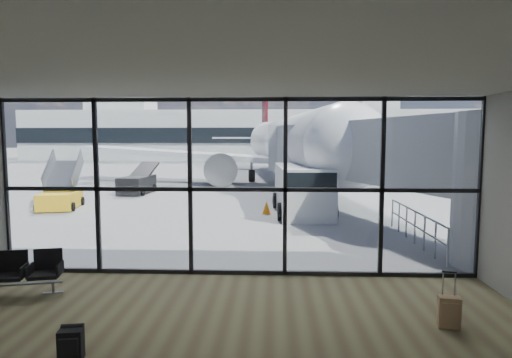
# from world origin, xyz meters

# --- Properties ---
(ground) EXTENTS (220.00, 220.00, 0.00)m
(ground) POSITION_xyz_m (0.00, 40.00, 0.00)
(ground) COLOR slate
(ground) RESTS_ON ground
(lounge_shell) EXTENTS (12.02, 8.01, 4.51)m
(lounge_shell) POSITION_xyz_m (0.00, -4.80, 2.65)
(lounge_shell) COLOR brown
(lounge_shell) RESTS_ON ground
(glass_curtain_wall) EXTENTS (12.10, 0.12, 4.50)m
(glass_curtain_wall) POSITION_xyz_m (0.00, 0.00, 2.25)
(glass_curtain_wall) COLOR white
(glass_curtain_wall) RESTS_ON ground
(jet_bridge) EXTENTS (8.00, 16.50, 4.33)m
(jet_bridge) POSITION_xyz_m (4.90, 7.07, 2.76)
(jet_bridge) COLOR #9FA2A4
(jet_bridge) RESTS_ON ground
(apron_railing) EXTENTS (0.06, 5.46, 1.11)m
(apron_railing) POSITION_xyz_m (5.60, 3.50, 0.72)
(apron_railing) COLOR gray
(apron_railing) RESTS_ON ground
(far_terminal) EXTENTS (80.00, 12.20, 11.00)m
(far_terminal) POSITION_xyz_m (-0.59, 61.97, 4.21)
(far_terminal) COLOR #B6B6B1
(far_terminal) RESTS_ON ground
(tree_0) EXTENTS (4.95, 4.95, 7.12)m
(tree_0) POSITION_xyz_m (-45.00, 72.00, 4.63)
(tree_0) COLOR #382619
(tree_0) RESTS_ON ground
(tree_1) EXTENTS (5.61, 5.61, 8.07)m
(tree_1) POSITION_xyz_m (-39.00, 72.00, 5.25)
(tree_1) COLOR #382619
(tree_1) RESTS_ON ground
(tree_2) EXTENTS (6.27, 6.27, 9.03)m
(tree_2) POSITION_xyz_m (-33.00, 72.00, 5.88)
(tree_2) COLOR #382619
(tree_2) RESTS_ON ground
(tree_3) EXTENTS (4.95, 4.95, 7.12)m
(tree_3) POSITION_xyz_m (-27.00, 72.00, 4.63)
(tree_3) COLOR #382619
(tree_3) RESTS_ON ground
(tree_4) EXTENTS (5.61, 5.61, 8.07)m
(tree_4) POSITION_xyz_m (-21.00, 72.00, 5.25)
(tree_4) COLOR #382619
(tree_4) RESTS_ON ground
(tree_5) EXTENTS (6.27, 6.27, 9.03)m
(tree_5) POSITION_xyz_m (-15.00, 72.00, 5.88)
(tree_5) COLOR #382619
(tree_5) RESTS_ON ground
(seating_row) EXTENTS (2.17, 1.06, 0.96)m
(seating_row) POSITION_xyz_m (-4.95, -1.58, 0.53)
(seating_row) COLOR gray
(seating_row) RESTS_ON ground
(backpack) EXTENTS (0.40, 0.38, 0.55)m
(backpack) POSITION_xyz_m (-2.25, -4.38, 0.26)
(backpack) COLOR black
(backpack) RESTS_ON ground
(suitcase) EXTENTS (0.42, 0.33, 1.03)m
(suitcase) POSITION_xyz_m (4.14, -2.95, 0.31)
(suitcase) COLOR #947553
(suitcase) RESTS_ON ground
(airliner) EXTENTS (33.71, 39.22, 10.12)m
(airliner) POSITION_xyz_m (1.93, 25.19, 3.08)
(airliner) COLOR silver
(airliner) RESTS_ON ground
(service_van) EXTENTS (2.75, 5.26, 2.23)m
(service_van) POSITION_xyz_m (2.26, 8.89, 1.15)
(service_van) COLOR silver
(service_van) RESTS_ON ground
(belt_loader) EXTENTS (1.85, 4.21, 1.90)m
(belt_loader) POSITION_xyz_m (-7.77, 16.13, 0.64)
(belt_loader) COLOR black
(belt_loader) RESTS_ON ground
(mobile_stairs) EXTENTS (2.24, 3.53, 2.31)m
(mobile_stairs) POSITION_xyz_m (-9.75, 10.13, 0.56)
(mobile_stairs) COLOR gold
(mobile_stairs) RESTS_ON ground
(traffic_cone_a) EXTENTS (0.46, 0.46, 0.65)m
(traffic_cone_a) POSITION_xyz_m (2.10, 12.16, 0.31)
(traffic_cone_a) COLOR #FF470D
(traffic_cone_a) RESTS_ON ground
(traffic_cone_b) EXTENTS (0.42, 0.42, 0.59)m
(traffic_cone_b) POSITION_xyz_m (0.58, 9.00, 0.28)
(traffic_cone_b) COLOR orange
(traffic_cone_b) RESTS_ON ground
(traffic_cone_c) EXTENTS (0.46, 0.46, 0.65)m
(traffic_cone_c) POSITION_xyz_m (2.91, 10.73, 0.31)
(traffic_cone_c) COLOR red
(traffic_cone_c) RESTS_ON ground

